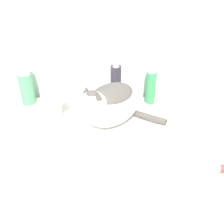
{
  "coord_description": "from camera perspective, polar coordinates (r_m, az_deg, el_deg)",
  "views": [
    {
      "loc": [
        -0.04,
        -0.66,
        1.58
      ],
      "look_at": [
        -0.03,
        0.28,
        0.95
      ],
      "focal_mm": 45.0,
      "sensor_mm": 36.0,
      "label": 1
    }
  ],
  "objects": [
    {
      "name": "vanity_counter",
      "position": [
        1.48,
        1.35,
        -17.16
      ],
      "size": [
        1.0,
        0.55,
        0.86
      ],
      "color": "#B2A893",
      "rests_on": "ground_plane"
    },
    {
      "name": "faucet",
      "position": [
        1.24,
        -10.93,
        2.06
      ],
      "size": [
        0.14,
        0.08,
        0.15
      ],
      "rotation": [
        0.0,
        0.0,
        -0.34
      ],
      "color": "silver",
      "rests_on": "vanity_counter"
    },
    {
      "name": "shampoo_bottle_tall",
      "position": [
        1.34,
        7.86,
        5.26
      ],
      "size": [
        0.05,
        0.05,
        0.18
      ],
      "color": "#338C4C",
      "rests_on": "vanity_counter"
    },
    {
      "name": "wall_back",
      "position": [
        1.32,
        1.39,
        16.99
      ],
      "size": [
        8.0,
        0.05,
        2.4
      ],
      "color": "silver",
      "rests_on": "ground_plane"
    },
    {
      "name": "mouthwash_bottle",
      "position": [
        1.38,
        -17.0,
        4.96
      ],
      "size": [
        0.06,
        0.06,
        0.18
      ],
      "color": "#4CA366",
      "rests_on": "vanity_counter"
    },
    {
      "name": "hairspray_can_black",
      "position": [
        1.32,
        0.77,
        5.68
      ],
      "size": [
        0.05,
        0.05,
        0.21
      ],
      "color": "#28232D",
      "rests_on": "vanity_counter"
    },
    {
      "name": "sink_basin",
      "position": [
        1.18,
        -0.01,
        -2.45
      ],
      "size": [
        0.42,
        0.42,
        0.04
      ],
      "color": "white",
      "rests_on": "vanity_counter"
    },
    {
      "name": "cream_tube",
      "position": [
        1.05,
        18.36,
        -10.79
      ],
      "size": [
        0.14,
        0.03,
        0.03
      ],
      "rotation": [
        0.0,
        0.0,
        -0.04
      ],
      "color": "silver",
      "rests_on": "vanity_counter"
    },
    {
      "name": "cat",
      "position": [
        1.11,
        -0.39,
        1.87
      ],
      "size": [
        0.38,
        0.32,
        0.19
      ],
      "rotation": [
        0.0,
        0.0,
        3.98
      ],
      "color": "silver",
      "rests_on": "sink_basin"
    }
  ]
}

